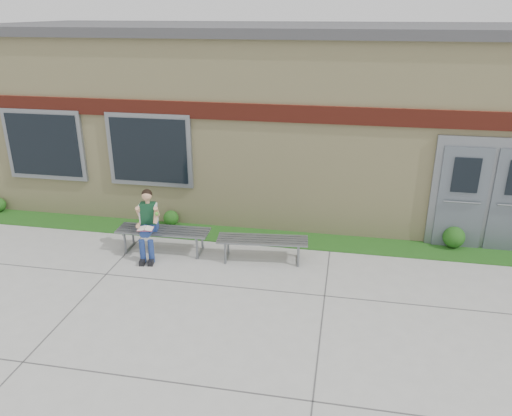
# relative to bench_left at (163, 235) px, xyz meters

# --- Properties ---
(ground) EXTENTS (80.00, 80.00, 0.00)m
(ground) POSITION_rel_bench_left_xyz_m (2.27, -1.60, -0.37)
(ground) COLOR #9E9E99
(ground) RESTS_ON ground
(grass_strip) EXTENTS (16.00, 0.80, 0.02)m
(grass_strip) POSITION_rel_bench_left_xyz_m (2.27, 1.00, -0.36)
(grass_strip) COLOR #134312
(grass_strip) RESTS_ON ground
(school_building) EXTENTS (16.20, 6.22, 4.20)m
(school_building) POSITION_rel_bench_left_xyz_m (2.27, 4.38, 1.73)
(school_building) COLOR beige
(school_building) RESTS_ON ground
(bench_left) EXTENTS (1.85, 0.57, 0.48)m
(bench_left) POSITION_rel_bench_left_xyz_m (0.00, 0.00, 0.00)
(bench_left) COLOR slate
(bench_left) RESTS_ON ground
(bench_right) EXTENTS (1.77, 0.65, 0.45)m
(bench_right) POSITION_rel_bench_left_xyz_m (2.00, -0.00, -0.02)
(bench_right) COLOR slate
(bench_right) RESTS_ON ground
(girl) EXTENTS (0.49, 0.80, 1.33)m
(girl) POSITION_rel_bench_left_xyz_m (-0.22, -0.20, 0.34)
(girl) COLOR navy
(girl) RESTS_ON ground
(shrub_mid) EXTENTS (0.34, 0.34, 0.34)m
(shrub_mid) POSITION_rel_bench_left_xyz_m (-0.30, 1.25, -0.18)
(shrub_mid) COLOR #134312
(shrub_mid) RESTS_ON grass_strip
(shrub_east) EXTENTS (0.44, 0.44, 0.44)m
(shrub_east) POSITION_rel_bench_left_xyz_m (5.73, 1.25, -0.13)
(shrub_east) COLOR #134312
(shrub_east) RESTS_ON grass_strip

